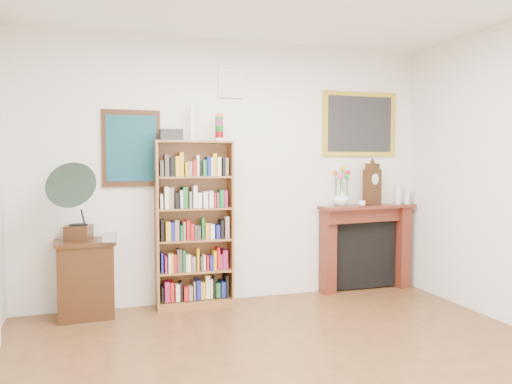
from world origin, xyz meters
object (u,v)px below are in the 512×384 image
fireplace (365,241)px  mantel_clock (372,185)px  cd_stack (110,237)px  teacup (362,203)px  flower_vase (341,198)px  side_cabinet (85,279)px  bookshelf (194,215)px  bottle_left (398,194)px  bottle_right (407,196)px  gramophone (77,197)px

fireplace → mantel_clock: size_ratio=2.51×
cd_stack → teacup: size_ratio=1.55×
mantel_clock → flower_vase: mantel_clock is taller
flower_vase → side_cabinet: bearing=-177.7°
cd_stack → bookshelf: bearing=13.9°
side_cabinet → teacup: size_ratio=9.77×
bookshelf → flower_vase: size_ratio=11.43×
bottle_left → teacup: bearing=-170.3°
fireplace → cd_stack: bearing=179.6°
fireplace → bottle_right: bearing=-12.7°
gramophone → mantel_clock: gramophone is taller
gramophone → bottle_left: gramophone is taller
flower_vase → teacup: bearing=-32.5°
bookshelf → bottle_right: (2.56, 0.01, 0.14)m
side_cabinet → cd_stack: cd_stack is taller
mantel_clock → bottle_right: (0.47, -0.00, -0.13)m
teacup → flower_vase: bearing=147.5°
gramophone → cd_stack: bearing=-1.9°
bookshelf → cd_stack: bookshelf is taller
gramophone → fireplace: bearing=17.9°
flower_vase → teacup: (0.20, -0.13, -0.06)m
bookshelf → teacup: (1.91, -0.07, 0.07)m
bottle_left → mantel_clock: bearing=180.0°
flower_vase → teacup: flower_vase is taller
bookshelf → flower_vase: bearing=3.6°
side_cabinet → fireplace: (3.12, 0.13, 0.21)m
bottle_right → bottle_left: bearing=177.9°
mantel_clock → bookshelf: bearing=157.0°
fireplace → teacup: (-0.13, -0.15, 0.45)m
mantel_clock → side_cabinet: bearing=157.9°
bookshelf → flower_vase: bookshelf is taller
side_cabinet → flower_vase: flower_vase is taller
side_cabinet → flower_vase: 2.89m
gramophone → bottle_right: (3.70, 0.14, -0.07)m
flower_vase → bottle_right: (0.85, -0.04, 0.01)m
bottle_left → bottle_right: bearing=-2.1°
side_cabinet → flower_vase: (2.80, 0.11, 0.72)m
side_cabinet → mantel_clock: bearing=-3.0°
fireplace → gramophone: size_ratio=1.62×
side_cabinet → teacup: bearing=-4.6°
gramophone → bottle_right: bearing=16.4°
mantel_clock → flower_vase: bearing=151.1°
bookshelf → bottle_left: 2.44m
flower_vase → bottle_right: bottle_right is taller
bottle_left → bottle_right: bottle_left is taller
flower_vase → bottle_right: bearing=-2.8°
bottle_right → gramophone: bearing=-177.9°
side_cabinet → bottle_left: (3.52, 0.07, 0.75)m
teacup → side_cabinet: bearing=179.7°
gramophone → teacup: gramophone is taller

